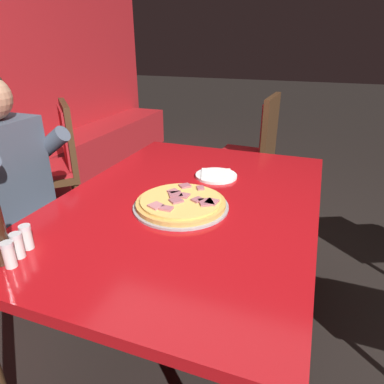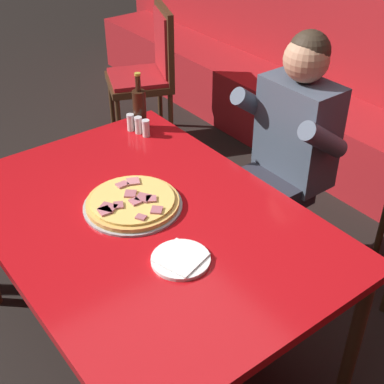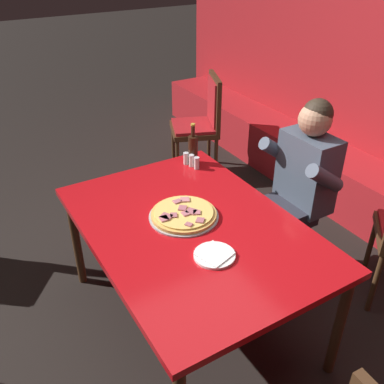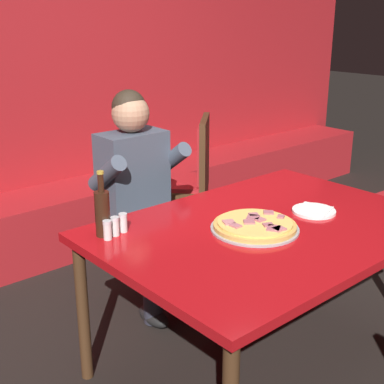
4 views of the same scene
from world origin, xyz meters
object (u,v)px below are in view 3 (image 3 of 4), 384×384
(plate_white_paper, at_px, (214,255))
(shaker_parmesan, at_px, (186,159))
(beer_bottle, at_px, (193,149))
(shaker_oregano, at_px, (197,164))
(main_dining_table, at_px, (192,234))
(pizza, at_px, (184,214))
(diner_seated_blue_shirt, at_px, (296,184))
(shaker_black_pepper, at_px, (191,161))
(dining_chair_near_left, at_px, (202,119))

(plate_white_paper, distance_m, shaker_parmesan, 1.01)
(beer_bottle, relative_size, shaker_parmesan, 3.40)
(shaker_oregano, bearing_deg, shaker_parmesan, -164.92)
(plate_white_paper, relative_size, shaker_oregano, 2.44)
(main_dining_table, bearing_deg, pizza, 179.37)
(diner_seated_blue_shirt, bearing_deg, beer_bottle, -139.09)
(pizza, height_order, shaker_black_pepper, shaker_black_pepper)
(main_dining_table, bearing_deg, diner_seated_blue_shirt, 96.07)
(shaker_oregano, bearing_deg, shaker_black_pepper, -166.85)
(shaker_parmesan, bearing_deg, main_dining_table, -27.70)
(shaker_oregano, xyz_separation_m, shaker_black_pepper, (-0.05, -0.01, 0.00))
(pizza, relative_size, shaker_black_pepper, 4.61)
(plate_white_paper, distance_m, beer_bottle, 1.02)
(beer_bottle, relative_size, shaker_oregano, 3.40)
(shaker_black_pepper, bearing_deg, beer_bottle, 137.38)
(main_dining_table, height_order, diner_seated_blue_shirt, diner_seated_blue_shirt)
(beer_bottle, bearing_deg, dining_chair_near_left, 144.91)
(beer_bottle, relative_size, dining_chair_near_left, 0.29)
(diner_seated_blue_shirt, distance_m, dining_chair_near_left, 1.61)
(shaker_oregano, height_order, dining_chair_near_left, dining_chair_near_left)
(shaker_black_pepper, relative_size, shaker_parmesan, 1.00)
(main_dining_table, height_order, shaker_parmesan, shaker_parmesan)
(plate_white_paper, bearing_deg, beer_bottle, 155.10)
(beer_bottle, bearing_deg, shaker_black_pepper, -42.62)
(plate_white_paper, bearing_deg, shaker_parmesan, 157.92)
(beer_bottle, height_order, shaker_oregano, beer_bottle)
(shaker_parmesan, bearing_deg, pizza, -31.23)
(shaker_black_pepper, bearing_deg, main_dining_table, -30.65)
(beer_bottle, xyz_separation_m, shaker_parmesan, (-0.01, -0.05, -0.07))
(shaker_oregano, height_order, diner_seated_blue_shirt, diner_seated_blue_shirt)
(shaker_oregano, bearing_deg, pizza, -38.43)
(shaker_black_pepper, bearing_deg, plate_white_paper, -23.97)
(plate_white_paper, relative_size, shaker_parmesan, 2.44)
(beer_bottle, distance_m, diner_seated_blue_shirt, 0.73)
(plate_white_paper, xyz_separation_m, shaker_parmesan, (-0.93, 0.38, 0.03))
(main_dining_table, bearing_deg, shaker_oregano, 146.28)
(main_dining_table, height_order, beer_bottle, beer_bottle)
(diner_seated_blue_shirt, bearing_deg, main_dining_table, -83.93)
(beer_bottle, bearing_deg, shaker_oregano, -15.03)
(dining_chair_near_left, bearing_deg, diner_seated_blue_shirt, -9.38)
(dining_chair_near_left, bearing_deg, shaker_parmesan, -37.16)
(shaker_oregano, bearing_deg, dining_chair_near_left, 146.23)
(beer_bottle, bearing_deg, diner_seated_blue_shirt, 40.91)
(plate_white_paper, xyz_separation_m, shaker_black_pepper, (-0.88, 0.39, 0.03))
(pizza, distance_m, shaker_black_pepper, 0.62)
(dining_chair_near_left, bearing_deg, pizza, -35.17)
(pizza, height_order, diner_seated_blue_shirt, diner_seated_blue_shirt)
(shaker_oregano, relative_size, shaker_parmesan, 1.00)
(shaker_oregano, relative_size, diner_seated_blue_shirt, 0.07)
(main_dining_table, xyz_separation_m, shaker_parmesan, (-0.64, 0.34, 0.10))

